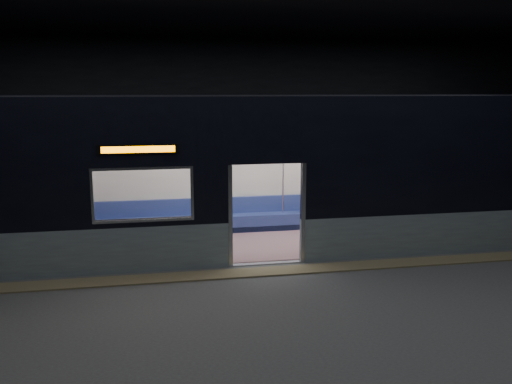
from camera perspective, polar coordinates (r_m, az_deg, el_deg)
name	(u,v)px	position (r m, az deg, el deg)	size (l,w,h in m)	color
station_floor	(279,282)	(10.09, 2.39, -9.45)	(24.00, 14.00, 0.01)	#47494C
station_envelope	(280,78)	(9.47, 2.56, 11.86)	(24.00, 14.00, 5.00)	black
tactile_strip	(272,271)	(10.59, 1.70, -8.34)	(22.80, 0.50, 0.03)	#8C7F59
metro_car	(253,164)	(12.07, -0.29, 2.98)	(18.00, 3.04, 3.35)	#8EA3A9
passenger	(320,199)	(13.66, 6.70, -0.71)	(0.38, 0.65, 1.32)	black
handbag	(323,205)	(13.50, 7.10, -1.33)	(0.28, 0.24, 0.14)	black
transit_map	(341,170)	(14.04, 8.96, 2.34)	(0.94, 0.03, 0.61)	white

